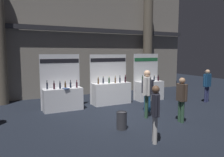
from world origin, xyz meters
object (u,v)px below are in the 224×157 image
Objects in this scene: exhibitor_booth_1 at (111,91)px; visitor_5 at (182,96)px; visitor_1 at (207,83)px; visitor_6 at (147,89)px; exhibitor_booth_0 at (63,96)px; trash_bin at (122,120)px; exhibitor_booth_2 at (149,88)px; visitor_3 at (155,109)px; visitor_4 at (148,90)px.

exhibitor_booth_1 reaches higher than visitor_5.
visitor_1 is 3.97m from visitor_5.
exhibitor_booth_1 is 2.74m from visitor_6.
exhibitor_booth_0 reaches higher than trash_bin.
visitor_1 is at bearing -38.25° from exhibitor_booth_2.
visitor_5 is (1.97, 1.02, 0.00)m from visitor_3.
visitor_1 is 1.03× the size of visitor_3.
exhibitor_booth_2 is 2.91m from visitor_1.
exhibitor_booth_2 reaches higher than visitor_1.
visitor_6 is (-0.56, -0.72, 0.19)m from visitor_4.
exhibitor_booth_0 reaches higher than exhibitor_booth_1.
exhibitor_booth_0 is 4.61m from exhibitor_booth_2.
visitor_1 is 0.90× the size of visitor_6.
trash_bin is at bearing -136.81° from exhibitor_booth_2.
visitor_3 is 2.22m from visitor_5.
exhibitor_booth_0 is at bearing -179.69° from exhibitor_booth_2.
exhibitor_booth_1 is 3.65m from trash_bin.
visitor_4 is at bearing 0.41° from visitor_3.
exhibitor_booth_2 reaches higher than visitor_5.
visitor_4 is at bearing 34.69° from trash_bin.
visitor_6 reaches higher than visitor_3.
exhibitor_booth_1 is at bearing 148.65° from visitor_1.
exhibitor_booth_2 is at bearing -2.42° from exhibitor_booth_1.
visitor_1 is at bearing 14.67° from trash_bin.
exhibitor_booth_1 is 0.99× the size of exhibitor_booth_2.
visitor_1 reaches higher than visitor_5.
exhibitor_booth_2 is 1.33× the size of visitor_6.
exhibitor_booth_2 reaches higher than visitor_6.
visitor_4 is at bearing 172.91° from visitor_1.
visitor_1 is 1.03× the size of visitor_5.
visitor_6 reaches higher than visitor_4.
exhibitor_booth_0 is 2.43m from exhibitor_booth_1.
exhibitor_booth_2 is at bearing 0.31° from exhibitor_booth_0.
visitor_3 is at bearing -73.27° from exhibitor_booth_0.
exhibitor_booth_2 is 5.67m from visitor_3.
exhibitor_booth_2 is 3.33m from visitor_6.
visitor_6 is at bearing -86.43° from exhibitor_booth_1.
exhibitor_booth_0 is 1.32× the size of visitor_6.
visitor_1 is 1.05× the size of visitor_4.
exhibitor_booth_2 is at bearing 5.07° from visitor_6.
exhibitor_booth_2 is at bearing -94.79° from visitor_4.
trash_bin is 2.37m from visitor_5.
visitor_1 reaches higher than visitor_3.
trash_bin is at bearing 44.92° from visitor_3.
exhibitor_booth_0 reaches higher than visitor_4.
exhibitor_booth_2 is (2.19, -0.09, -0.01)m from exhibitor_booth_1.
exhibitor_booth_1 reaches higher than trash_bin.
visitor_4 is (3.15, -1.85, 0.32)m from exhibitor_booth_0.
visitor_6 is (-0.77, 1.03, 0.16)m from visitor_5.
exhibitor_booth_1 is (2.43, 0.12, 0.02)m from exhibitor_booth_0.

